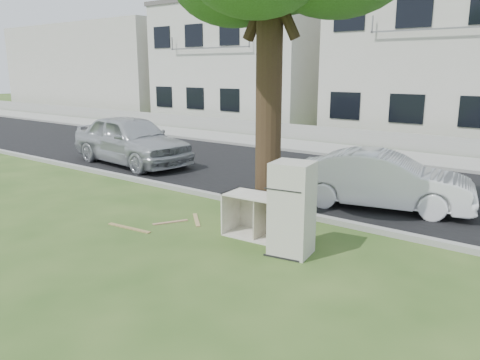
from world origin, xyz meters
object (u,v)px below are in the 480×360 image
Objects in this scene: car_left at (131,140)px; fridge at (292,209)px; cabinet at (253,215)px; car_center at (382,180)px.

fridge is at bearing -106.87° from car_left.
fridge is 9.32m from car_left.
cabinet is 8.23m from car_left.
fridge is at bearing -21.36° from cabinet.
cabinet is 3.62m from car_center.
fridge is 0.33× the size of car_left.
cabinet is at bearing 146.24° from car_center.
car_center is at bearing 65.80° from cabinet.
fridge is 1.53× the size of cabinet.
fridge is 1.18m from cabinet.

